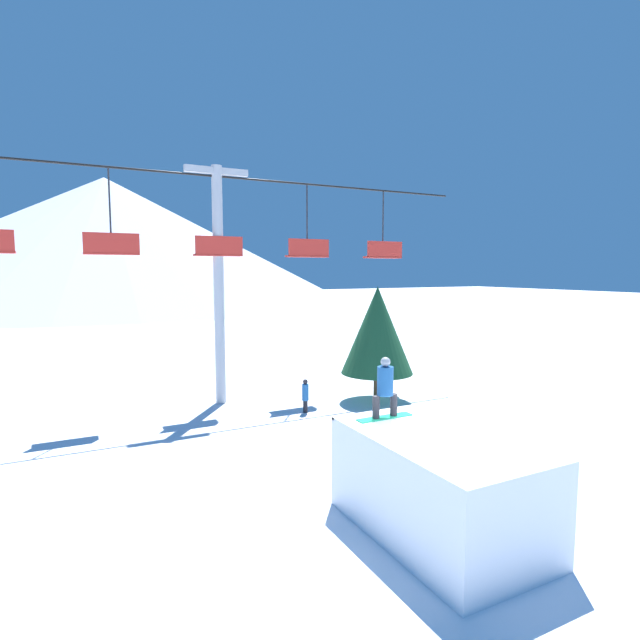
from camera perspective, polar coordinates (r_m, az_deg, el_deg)
name	(u,v)px	position (r m, az deg, el deg)	size (l,w,h in m)	color
ground_plane	(417,519)	(11.34, 10.99, -21.44)	(220.00, 220.00, 0.00)	white
mountain_ridge	(106,240)	(89.16, -23.23, 8.39)	(78.20, 78.20, 20.00)	silver
snow_ramp	(438,485)	(10.48, 13.34, -17.89)	(2.49, 4.13, 1.97)	white
snowboarder	(385,388)	(10.90, 7.46, -7.67)	(1.31, 0.35, 1.34)	#1E9E6B
chairlift	(219,261)	(19.39, -11.52, 6.60)	(22.00, 0.44, 9.04)	#B2B2B7
pine_tree_near	(377,330)	(19.57, 6.56, -1.15)	(2.81, 2.81, 4.54)	#4C3823
distant_skier	(305,394)	(18.26, -1.69, -8.51)	(0.24, 0.24, 1.23)	black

